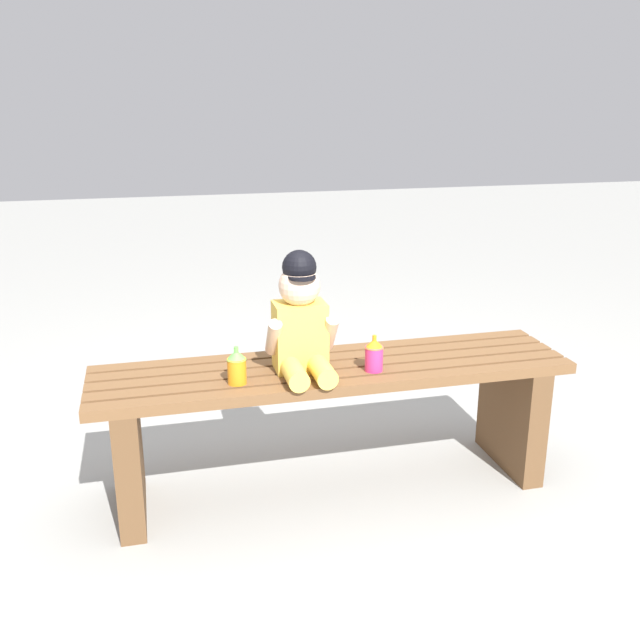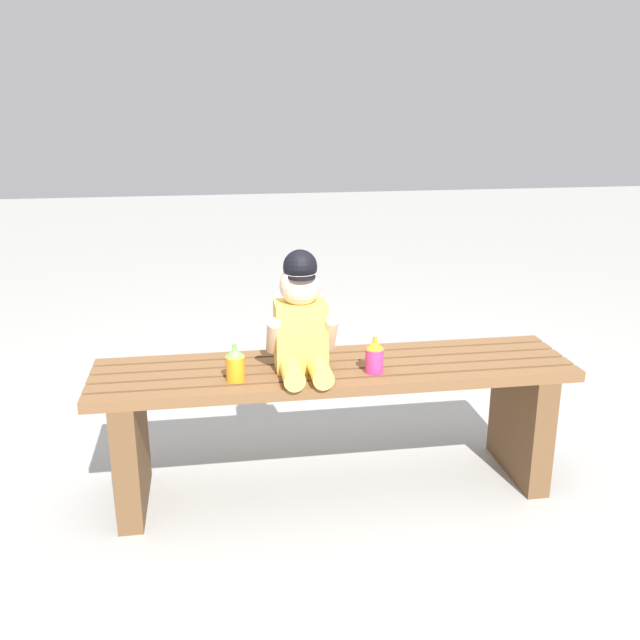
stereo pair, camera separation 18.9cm
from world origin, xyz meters
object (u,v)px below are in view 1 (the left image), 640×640
at_px(child_figure, 301,320).
at_px(sippy_cup_left, 237,366).
at_px(park_bench, 333,406).
at_px(sippy_cup_right, 374,354).

distance_m(child_figure, sippy_cup_left, 0.26).
relative_size(park_bench, sippy_cup_left, 13.09).
xyz_separation_m(park_bench, sippy_cup_right, (0.12, -0.08, 0.21)).
height_order(child_figure, sippy_cup_right, child_figure).
bearing_deg(sippy_cup_left, sippy_cup_right, 0.00).
distance_m(child_figure, sippy_cup_right, 0.27).
relative_size(sippy_cup_left, sippy_cup_right, 1.00).
bearing_deg(sippy_cup_right, sippy_cup_left, 180.00).
distance_m(park_bench, sippy_cup_left, 0.41).
xyz_separation_m(park_bench, child_figure, (-0.12, -0.03, 0.33)).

